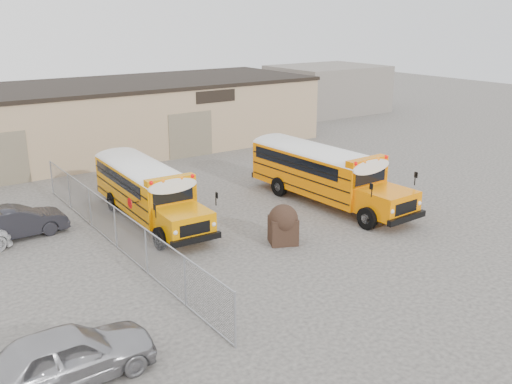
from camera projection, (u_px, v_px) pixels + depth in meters
ground at (277, 239)px, 24.36m from camera, size 120.00×120.00×0.00m
warehouse at (104, 117)px, 39.32m from camera, size 30.20×10.20×4.67m
chainlink_fence at (116, 227)px, 23.18m from camera, size 0.07×18.07×1.81m
distant_building_right at (327, 89)px, 55.58m from camera, size 10.00×8.00×4.40m
school_bus_left at (107, 162)px, 30.85m from camera, size 2.89×9.19×2.67m
school_bus_right at (252, 148)px, 33.28m from camera, size 2.91×9.97×2.89m
tarp_bundle at (283, 224)px, 23.66m from camera, size 1.44×1.39×1.69m
car_silver at (67, 356)px, 14.68m from camera, size 4.62×1.96×1.56m
car_dark at (16, 222)px, 24.33m from camera, size 4.19×1.56×1.37m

